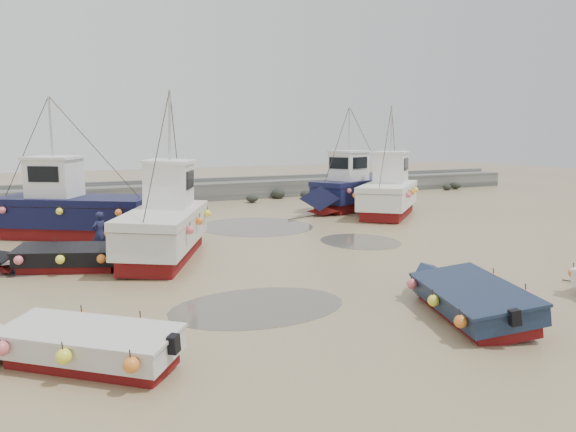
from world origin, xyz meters
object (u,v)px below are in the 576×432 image
cabin_boat_0 (63,208)px  cabin_boat_2 (351,188)px  dinghy_0 (76,339)px  dinghy_1 (468,293)px  cabin_boat_3 (390,191)px  cabin_boat_1 (167,221)px  dinghy_4 (57,255)px  person (101,256)px

cabin_boat_0 → cabin_boat_2: size_ratio=0.94×
dinghy_0 → cabin_boat_0: 15.34m
dinghy_1 → cabin_boat_3: 18.05m
dinghy_0 → cabin_boat_2: (17.63, 17.31, 0.81)m
cabin_boat_1 → cabin_boat_2: same height
dinghy_1 → cabin_boat_2: (8.18, 18.30, 0.82)m
dinghy_1 → dinghy_4: size_ratio=1.16×
cabin_boat_2 → cabin_boat_1: bearing=99.5°
dinghy_1 → cabin_boat_3: size_ratio=0.85×
dinghy_1 → cabin_boat_2: size_ratio=0.67×
dinghy_0 → cabin_boat_3: 23.59m
dinghy_0 → cabin_boat_2: cabin_boat_2 is taller
dinghy_4 → cabin_boat_2: 19.37m
cabin_boat_0 → cabin_boat_3: bearing=-57.6°
cabin_boat_0 → cabin_boat_2: bearing=-48.4°
cabin_boat_1 → dinghy_1: bearing=-36.7°
dinghy_0 → cabin_boat_2: size_ratio=0.51×
dinghy_1 → person: bearing=142.3°
dinghy_1 → cabin_boat_1: 11.63m
cabin_boat_1 → cabin_boat_3: bearing=46.8°
dinghy_1 → dinghy_4: bearing=152.7°
cabin_boat_2 → dinghy_0: bearing=113.3°
cabin_boat_0 → cabin_boat_1: same height
dinghy_0 → cabin_boat_3: bearing=-9.3°
dinghy_1 → dinghy_4: 13.34m
dinghy_4 → cabin_boat_3: size_ratio=0.73×
cabin_boat_0 → person: size_ratio=5.19×
dinghy_0 → cabin_boat_2: bearing=-3.1°
cabin_boat_1 → cabin_boat_2: bearing=57.3°
dinghy_4 → cabin_boat_3: bearing=-49.9°
cabin_boat_1 → cabin_boat_3: 15.20m
dinghy_1 → cabin_boat_2: bearing=85.2°
dinghy_1 → cabin_boat_0: bearing=136.6°
dinghy_4 → cabin_boat_0: size_ratio=0.61×
dinghy_1 → cabin_boat_3: bearing=79.2°
dinghy_4 → cabin_boat_1: size_ratio=0.59×
dinghy_4 → cabin_boat_3: (18.22, 5.89, 0.83)m
dinghy_4 → cabin_boat_2: bearing=-41.4°
dinghy_0 → cabin_boat_1: cabin_boat_1 is taller
dinghy_0 → cabin_boat_0: bearing=38.5°
dinghy_0 → dinghy_1: 9.50m
cabin_boat_2 → cabin_boat_3: same height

